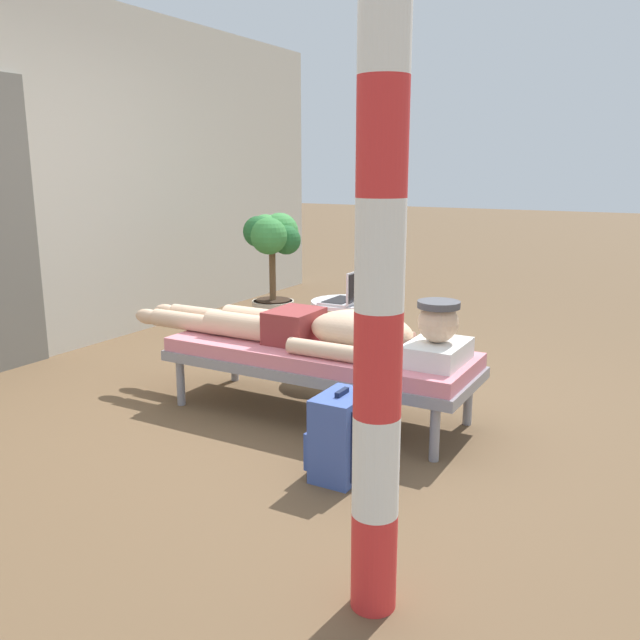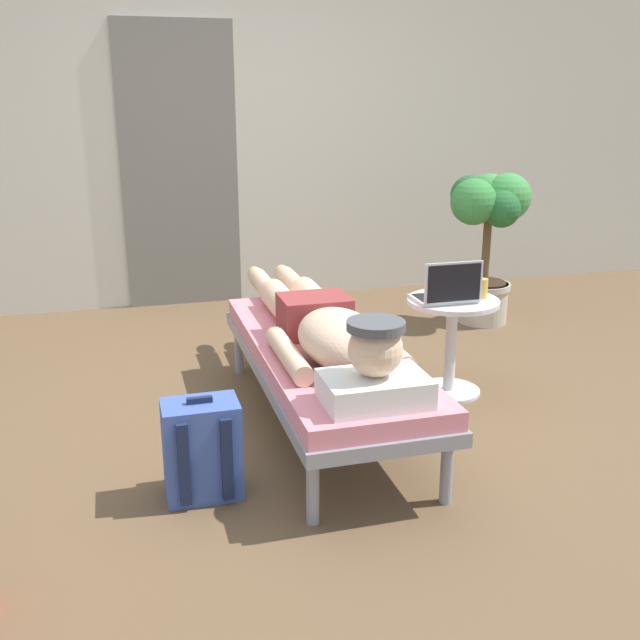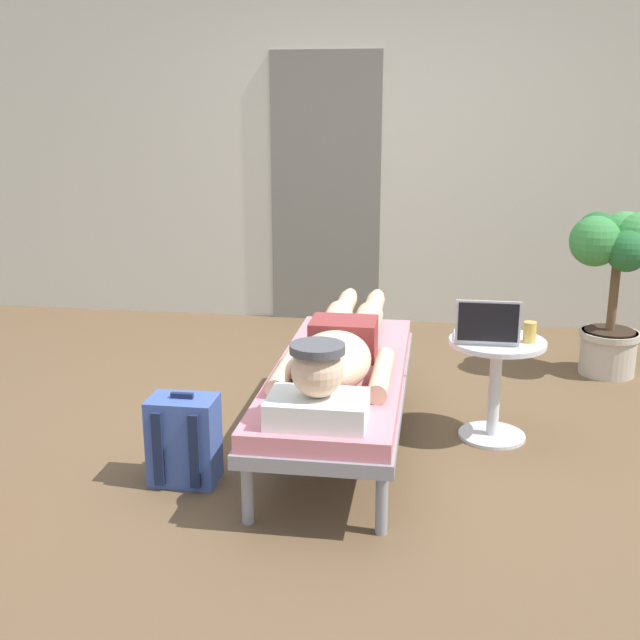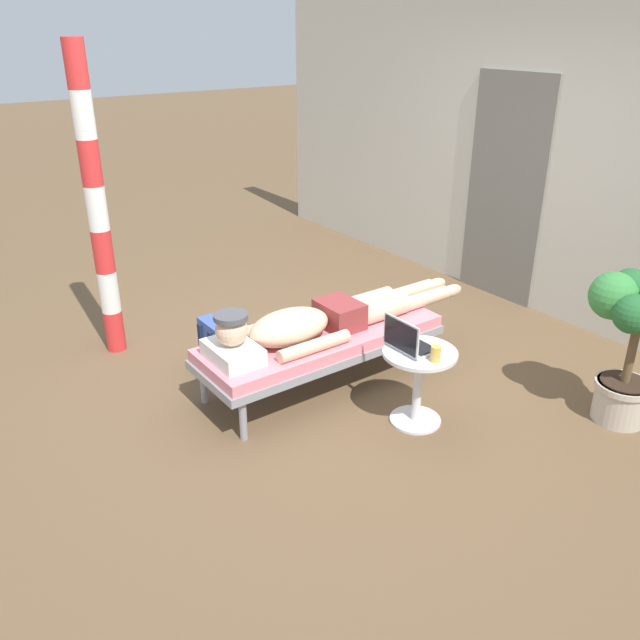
# 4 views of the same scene
# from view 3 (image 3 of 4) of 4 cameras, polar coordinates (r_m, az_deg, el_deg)

# --- Properties ---
(ground_plane) EXTENTS (40.00, 40.00, 0.00)m
(ground_plane) POSITION_cam_3_polar(r_m,az_deg,el_deg) (4.17, 0.48, -7.95)
(ground_plane) COLOR brown
(house_wall_back) EXTENTS (7.60, 0.20, 2.70)m
(house_wall_back) POSITION_cam_3_polar(r_m,az_deg,el_deg) (6.12, 4.47, 12.51)
(house_wall_back) COLOR beige
(house_wall_back) RESTS_ON ground
(house_door_panel) EXTENTS (0.84, 0.03, 2.04)m
(house_door_panel) POSITION_cam_3_polar(r_m,az_deg,el_deg) (6.08, 0.42, 9.42)
(house_door_panel) COLOR slate
(house_door_panel) RESTS_ON ground
(lounge_chair) EXTENTS (0.64, 1.82, 0.42)m
(lounge_chair) POSITION_cam_3_polar(r_m,az_deg,el_deg) (3.87, 1.42, -4.39)
(lounge_chair) COLOR gray
(lounge_chair) RESTS_ON ground
(person_reclining) EXTENTS (0.53, 2.17, 0.33)m
(person_reclining) POSITION_cam_3_polar(r_m,az_deg,el_deg) (3.78, 1.36, -2.11)
(person_reclining) COLOR white
(person_reclining) RESTS_ON lounge_chair
(side_table) EXTENTS (0.48, 0.48, 0.52)m
(side_table) POSITION_cam_3_polar(r_m,az_deg,el_deg) (4.06, 12.63, -3.67)
(side_table) COLOR silver
(side_table) RESTS_ON ground
(laptop) EXTENTS (0.31, 0.24, 0.23)m
(laptop) POSITION_cam_3_polar(r_m,az_deg,el_deg) (3.94, 12.00, -0.77)
(laptop) COLOR silver
(laptop) RESTS_ON side_table
(drink_glass) EXTENTS (0.06, 0.06, 0.10)m
(drink_glass) POSITION_cam_3_polar(r_m,az_deg,el_deg) (3.99, 14.97, -0.85)
(drink_glass) COLOR gold
(drink_glass) RESTS_ON side_table
(backpack) EXTENTS (0.30, 0.26, 0.42)m
(backpack) POSITION_cam_3_polar(r_m,az_deg,el_deg) (3.62, -9.80, -8.59)
(backpack) COLOR #3F59A5
(backpack) RESTS_ON ground
(potted_plant) EXTENTS (0.60, 0.50, 1.03)m
(potted_plant) POSITION_cam_3_polar(r_m,az_deg,el_deg) (5.15, 20.68, 3.60)
(potted_plant) COLOR #BFB29E
(potted_plant) RESTS_ON ground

